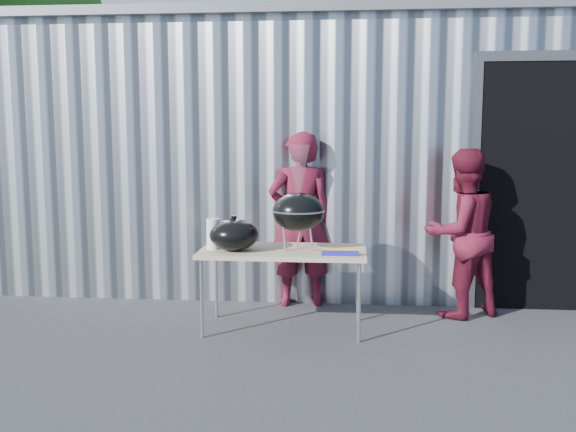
# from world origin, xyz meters

# --- Properties ---
(ground) EXTENTS (80.00, 80.00, 0.00)m
(ground) POSITION_xyz_m (0.00, 0.00, 0.00)
(ground) COLOR #2E2E31
(building) EXTENTS (8.20, 6.20, 3.10)m
(building) POSITION_xyz_m (0.92, 4.59, 1.54)
(building) COLOR silver
(building) RESTS_ON ground
(tree_far) EXTENTS (3.77, 3.77, 6.24)m
(tree_far) POSITION_xyz_m (-6.50, 9.00, 4.06)
(tree_far) COLOR #442D19
(tree_far) RESTS_ON ground
(folding_table) EXTENTS (1.50, 0.75, 0.75)m
(folding_table) POSITION_xyz_m (0.20, 0.78, 0.71)
(folding_table) COLOR tan
(folding_table) RESTS_ON ground
(kettle_grill) EXTENTS (0.48, 0.48, 0.95)m
(kettle_grill) POSITION_xyz_m (0.34, 0.77, 1.16)
(kettle_grill) COLOR black
(kettle_grill) RESTS_ON folding_table
(grill_lid) EXTENTS (0.44, 0.44, 0.32)m
(grill_lid) POSITION_xyz_m (-0.24, 0.68, 0.89)
(grill_lid) COLOR black
(grill_lid) RESTS_ON folding_table
(paper_towels) EXTENTS (0.12, 0.12, 0.28)m
(paper_towels) POSITION_xyz_m (-0.44, 0.73, 0.89)
(paper_towels) COLOR white
(paper_towels) RESTS_ON folding_table
(white_tub) EXTENTS (0.20, 0.15, 0.10)m
(white_tub) POSITION_xyz_m (-0.35, 0.97, 0.80)
(white_tub) COLOR white
(white_tub) RESTS_ON folding_table
(foil_box) EXTENTS (0.32, 0.05, 0.06)m
(foil_box) POSITION_xyz_m (0.72, 0.53, 0.78)
(foil_box) COLOR #1E1AAD
(foil_box) RESTS_ON folding_table
(person_cook) EXTENTS (0.73, 0.55, 1.81)m
(person_cook) POSITION_xyz_m (0.29, 1.63, 0.91)
(person_cook) COLOR maroon
(person_cook) RESTS_ON ground
(person_bystander) EXTENTS (1.00, 0.92, 1.65)m
(person_bystander) POSITION_xyz_m (1.89, 1.38, 0.83)
(person_bystander) COLOR maroon
(person_bystander) RESTS_ON ground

